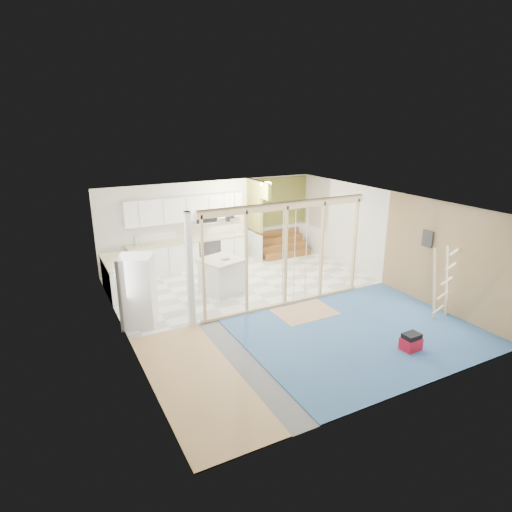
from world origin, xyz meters
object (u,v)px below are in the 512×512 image
island (221,276)px  fridge (138,291)px  toolbox (411,342)px  ladder (442,283)px

island → fridge: bearing=-177.6°
island → toolbox: island is taller
toolbox → ladder: (1.61, 0.72, 0.73)m
fridge → ladder: (6.11, -2.88, 0.09)m
fridge → island: bearing=44.5°
fridge → island: (2.32, 0.84, -0.34)m
ladder → toolbox: bearing=-165.3°
fridge → ladder: size_ratio=0.92×
toolbox → ladder: bearing=22.2°
fridge → toolbox: 5.80m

